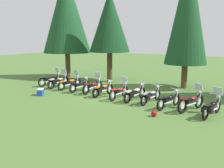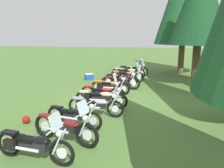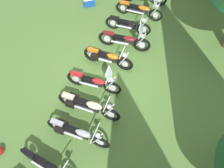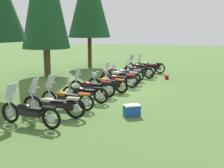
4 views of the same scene
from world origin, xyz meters
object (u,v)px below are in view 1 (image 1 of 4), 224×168
object	(u,v)px
motorcycle_6	(119,92)
pine_tree_2	(188,10)
motorcycle_5	(103,89)
pine_tree_0	(66,12)
motorcycle_4	(93,86)
motorcycle_11	(212,107)
motorcycle_3	(80,85)
pine_tree_1	(110,22)
motorcycle_9	(169,100)
motorcycle_7	(135,93)
dropped_helmet	(154,114)
motorcycle_2	(70,83)
motorcycle_1	(58,81)
motorcycle_10	(191,102)
motorcycle_8	(151,96)
picnic_cooler	(40,92)
motorcycle_0	(51,79)

from	to	relation	value
motorcycle_6	pine_tree_2	bearing A→B (deg)	-22.27
motorcycle_5	pine_tree_0	bearing A→B (deg)	60.90
motorcycle_4	motorcycle_11	size ratio (longest dim) A/B	1.00
motorcycle_3	pine_tree_2	world-z (taller)	pine_tree_2
motorcycle_4	pine_tree_0	xyz separation A→B (m)	(-5.90, 4.09, 5.55)
pine_tree_1	pine_tree_2	distance (m)	6.34
motorcycle_4	motorcycle_9	world-z (taller)	motorcycle_4
motorcycle_7	dropped_helmet	bearing A→B (deg)	-131.20
motorcycle_3	pine_tree_1	size ratio (longest dim) A/B	0.28
motorcycle_2	motorcycle_4	world-z (taller)	motorcycle_4
motorcycle_1	pine_tree_1	xyz separation A→B (m)	(1.95, 4.27, 4.59)
motorcycle_1	motorcycle_10	xyz separation A→B (m)	(10.37, -0.94, 0.01)
motorcycle_1	dropped_helmet	xyz separation A→B (m)	(9.12, -2.91, -0.33)
motorcycle_9	dropped_helmet	distance (m)	1.88
motorcycle_2	motorcycle_5	distance (m)	3.44
motorcycle_2	motorcycle_3	xyz separation A→B (m)	(1.17, -0.29, -0.03)
motorcycle_8	motorcycle_4	bearing A→B (deg)	88.68
motorcycle_8	picnic_cooler	size ratio (longest dim) A/B	3.37
motorcycle_10	picnic_cooler	world-z (taller)	motorcycle_10
motorcycle_4	pine_tree_2	bearing A→B (deg)	-45.75
motorcycle_10	dropped_helmet	world-z (taller)	motorcycle_10
pine_tree_0	pine_tree_2	size ratio (longest dim) A/B	1.00
motorcycle_0	motorcycle_8	world-z (taller)	motorcycle_0
motorcycle_8	dropped_helmet	xyz separation A→B (m)	(1.19, -2.28, -0.30)
motorcycle_0	pine_tree_1	bearing A→B (deg)	-31.48
motorcycle_5	motorcycle_11	bearing A→B (deg)	-93.06
motorcycle_11	pine_tree_2	bearing A→B (deg)	36.11
motorcycle_10	dropped_helmet	xyz separation A→B (m)	(-1.25, -1.97, -0.34)
pine_tree_0	motorcycle_1	bearing A→B (deg)	-57.55
motorcycle_9	pine_tree_0	distance (m)	13.94
pine_tree_1	motorcycle_7	bearing A→B (deg)	-44.74
motorcycle_0	motorcycle_1	world-z (taller)	motorcycle_1
motorcycle_11	dropped_helmet	bearing A→B (deg)	131.02
motorcycle_5	pine_tree_1	world-z (taller)	pine_tree_1
motorcycle_0	motorcycle_1	xyz separation A→B (m)	(1.10, -0.33, 0.00)
picnic_cooler	motorcycle_7	bearing A→B (deg)	18.73
motorcycle_4	picnic_cooler	world-z (taller)	motorcycle_4
motorcycle_10	pine_tree_1	size ratio (longest dim) A/B	0.30
motorcycle_6	motorcycle_9	bearing A→B (deg)	-95.36
motorcycle_6	pine_tree_1	distance (m)	7.80
motorcycle_0	motorcycle_8	distance (m)	9.08
motorcycle_10	pine_tree_2	size ratio (longest dim) A/B	0.23
motorcycle_0	motorcycle_7	xyz separation A→B (m)	(7.97, -0.94, -0.02)
motorcycle_7	motorcycle_10	world-z (taller)	motorcycle_10
motorcycle_2	motorcycle_9	size ratio (longest dim) A/B	1.08
motorcycle_6	motorcycle_8	xyz separation A→B (m)	(2.09, 0.06, -0.02)
motorcycle_8	dropped_helmet	size ratio (longest dim) A/B	7.99
motorcycle_5	pine_tree_2	distance (m)	8.48
motorcycle_0	motorcycle_9	bearing A→B (deg)	-91.36
pine_tree_1	pine_tree_0	bearing A→B (deg)	-176.43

